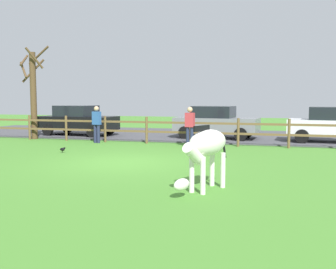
{
  "coord_description": "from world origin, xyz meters",
  "views": [
    {
      "loc": [
        4.65,
        -11.09,
        1.97
      ],
      "look_at": [
        1.07,
        1.21,
        0.79
      ],
      "focal_mm": 41.55,
      "sensor_mm": 36.0,
      "label": 1
    }
  ],
  "objects_px": {
    "zebra": "(206,148)",
    "visitor_left_of_tree": "(97,123)",
    "bare_tree": "(33,91)",
    "visitor_right_of_tree": "(190,125)",
    "parked_car_white": "(335,124)",
    "parked_car_black": "(78,120)",
    "crow_on_grass": "(63,149)",
    "parked_car_grey": "(216,122)"
  },
  "relations": [
    {
      "from": "bare_tree",
      "to": "parked_car_white",
      "type": "relative_size",
      "value": 1.1
    },
    {
      "from": "visitor_right_of_tree",
      "to": "parked_car_white",
      "type": "bearing_deg",
      "value": 27.21
    },
    {
      "from": "crow_on_grass",
      "to": "parked_car_black",
      "type": "relative_size",
      "value": 0.05
    },
    {
      "from": "zebra",
      "to": "visitor_left_of_tree",
      "type": "xyz_separation_m",
      "value": [
        -6.35,
        7.57,
        -0.02
      ]
    },
    {
      "from": "crow_on_grass",
      "to": "visitor_left_of_tree",
      "type": "height_order",
      "value": "visitor_left_of_tree"
    },
    {
      "from": "parked_car_black",
      "to": "visitor_left_of_tree",
      "type": "distance_m",
      "value": 3.62
    },
    {
      "from": "parked_car_white",
      "to": "visitor_left_of_tree",
      "type": "relative_size",
      "value": 2.52
    },
    {
      "from": "crow_on_grass",
      "to": "parked_car_white",
      "type": "relative_size",
      "value": 0.05
    },
    {
      "from": "bare_tree",
      "to": "crow_on_grass",
      "type": "xyz_separation_m",
      "value": [
        3.95,
        -3.92,
        -2.22
      ]
    },
    {
      "from": "parked_car_white",
      "to": "visitor_left_of_tree",
      "type": "height_order",
      "value": "visitor_left_of_tree"
    },
    {
      "from": "crow_on_grass",
      "to": "parked_car_grey",
      "type": "distance_m",
      "value": 7.87
    },
    {
      "from": "parked_car_white",
      "to": "visitor_right_of_tree",
      "type": "bearing_deg",
      "value": -152.79
    },
    {
      "from": "visitor_right_of_tree",
      "to": "parked_car_black",
      "type": "bearing_deg",
      "value": 156.17
    },
    {
      "from": "bare_tree",
      "to": "visitor_right_of_tree",
      "type": "xyz_separation_m",
      "value": [
        8.04,
        -0.98,
        -1.44
      ]
    },
    {
      "from": "zebra",
      "to": "parked_car_grey",
      "type": "distance_m",
      "value": 10.81
    },
    {
      "from": "zebra",
      "to": "visitor_right_of_tree",
      "type": "distance_m",
      "value": 7.57
    },
    {
      "from": "parked_car_black",
      "to": "visitor_left_of_tree",
      "type": "height_order",
      "value": "visitor_left_of_tree"
    },
    {
      "from": "visitor_right_of_tree",
      "to": "crow_on_grass",
      "type": "bearing_deg",
      "value": -144.34
    },
    {
      "from": "bare_tree",
      "to": "visitor_left_of_tree",
      "type": "distance_m",
      "value": 4.05
    },
    {
      "from": "visitor_left_of_tree",
      "to": "visitor_right_of_tree",
      "type": "height_order",
      "value": "same"
    },
    {
      "from": "bare_tree",
      "to": "parked_car_black",
      "type": "xyz_separation_m",
      "value": [
        1.3,
        1.99,
        -1.5
      ]
    },
    {
      "from": "bare_tree",
      "to": "zebra",
      "type": "relative_size",
      "value": 2.49
    },
    {
      "from": "parked_car_black",
      "to": "visitor_right_of_tree",
      "type": "distance_m",
      "value": 7.37
    },
    {
      "from": "parked_car_black",
      "to": "visitor_right_of_tree",
      "type": "bearing_deg",
      "value": -23.83
    },
    {
      "from": "parked_car_white",
      "to": "visitor_right_of_tree",
      "type": "distance_m",
      "value": 6.55
    },
    {
      "from": "zebra",
      "to": "crow_on_grass",
      "type": "bearing_deg",
      "value": 144.59
    },
    {
      "from": "bare_tree",
      "to": "visitor_left_of_tree",
      "type": "bearing_deg",
      "value": -10.66
    },
    {
      "from": "parked_car_white",
      "to": "zebra",
      "type": "bearing_deg",
      "value": -110.24
    },
    {
      "from": "crow_on_grass",
      "to": "visitor_left_of_tree",
      "type": "xyz_separation_m",
      "value": [
        -0.23,
        3.22,
        0.78
      ]
    },
    {
      "from": "visitor_left_of_tree",
      "to": "visitor_right_of_tree",
      "type": "distance_m",
      "value": 4.33
    },
    {
      "from": "crow_on_grass",
      "to": "bare_tree",
      "type": "bearing_deg",
      "value": 135.23
    },
    {
      "from": "visitor_left_of_tree",
      "to": "zebra",
      "type": "bearing_deg",
      "value": -50.0
    },
    {
      "from": "bare_tree",
      "to": "visitor_right_of_tree",
      "type": "relative_size",
      "value": 2.78
    },
    {
      "from": "zebra",
      "to": "visitor_right_of_tree",
      "type": "relative_size",
      "value": 1.12
    },
    {
      "from": "parked_car_grey",
      "to": "visitor_left_of_tree",
      "type": "xyz_separation_m",
      "value": [
        -4.83,
        -3.13,
        0.06
      ]
    },
    {
      "from": "zebra",
      "to": "visitor_right_of_tree",
      "type": "bearing_deg",
      "value": 105.6
    },
    {
      "from": "zebra",
      "to": "visitor_left_of_tree",
      "type": "distance_m",
      "value": 9.88
    },
    {
      "from": "parked_car_black",
      "to": "parked_car_grey",
      "type": "bearing_deg",
      "value": 3.46
    },
    {
      "from": "parked_car_grey",
      "to": "visitor_right_of_tree",
      "type": "xyz_separation_m",
      "value": [
        -0.51,
        -3.42,
        0.06
      ]
    },
    {
      "from": "crow_on_grass",
      "to": "visitor_right_of_tree",
      "type": "xyz_separation_m",
      "value": [
        4.09,
        2.93,
        0.78
      ]
    },
    {
      "from": "parked_car_black",
      "to": "visitor_right_of_tree",
      "type": "height_order",
      "value": "visitor_right_of_tree"
    },
    {
      "from": "zebra",
      "to": "visitor_right_of_tree",
      "type": "xyz_separation_m",
      "value": [
        -2.03,
        7.29,
        -0.02
      ]
    }
  ]
}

